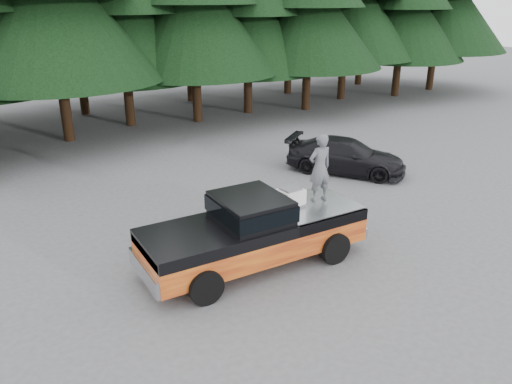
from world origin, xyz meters
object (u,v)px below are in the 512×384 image
pickup_truck (254,241)px  man_on_bed (320,168)px  air_compressor (290,198)px  parked_car (346,156)px

pickup_truck → man_on_bed: 2.64m
pickup_truck → air_compressor: size_ratio=9.18×
air_compressor → pickup_truck: bearing=-179.4°
pickup_truck → man_on_bed: bearing=2.9°
pickup_truck → man_on_bed: (2.09, 0.11, 1.60)m
pickup_truck → parked_car: bearing=33.4°
man_on_bed → parked_car: bearing=-136.0°
pickup_truck → parked_car: size_ratio=1.30×
air_compressor → man_on_bed: (0.89, -0.05, 0.71)m
man_on_bed → parked_car: size_ratio=0.40×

